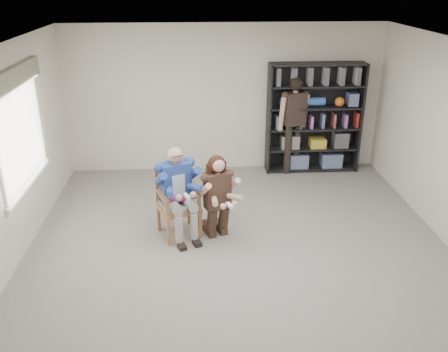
{
  "coord_description": "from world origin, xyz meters",
  "views": [
    {
      "loc": [
        -0.58,
        -5.35,
        3.61
      ],
      "look_at": [
        -0.2,
        0.6,
        1.05
      ],
      "focal_mm": 38.0,
      "sensor_mm": 36.0,
      "label": 1
    }
  ],
  "objects_px": {
    "armchair": "(178,202)",
    "standing_man": "(293,126)",
    "kneeling_woman": "(218,198)",
    "bookshelf": "(314,118)",
    "seated_man": "(178,192)"
  },
  "relations": [
    {
      "from": "armchair",
      "to": "standing_man",
      "type": "relative_size",
      "value": 0.57
    },
    {
      "from": "kneeling_woman",
      "to": "bookshelf",
      "type": "distance_m",
      "value": 3.22
    },
    {
      "from": "armchair",
      "to": "kneeling_woman",
      "type": "height_order",
      "value": "kneeling_woman"
    },
    {
      "from": "kneeling_woman",
      "to": "bookshelf",
      "type": "height_order",
      "value": "bookshelf"
    },
    {
      "from": "kneeling_woman",
      "to": "bookshelf",
      "type": "relative_size",
      "value": 0.6
    },
    {
      "from": "seated_man",
      "to": "standing_man",
      "type": "height_order",
      "value": "standing_man"
    },
    {
      "from": "seated_man",
      "to": "bookshelf",
      "type": "xyz_separation_m",
      "value": [
        2.55,
        2.39,
        0.36
      ]
    },
    {
      "from": "armchair",
      "to": "seated_man",
      "type": "bearing_deg",
      "value": -21.3
    },
    {
      "from": "seated_man",
      "to": "bookshelf",
      "type": "distance_m",
      "value": 3.51
    },
    {
      "from": "bookshelf",
      "to": "standing_man",
      "type": "relative_size",
      "value": 1.13
    },
    {
      "from": "armchair",
      "to": "bookshelf",
      "type": "xyz_separation_m",
      "value": [
        2.55,
        2.39,
        0.52
      ]
    },
    {
      "from": "kneeling_woman",
      "to": "armchair",
      "type": "bearing_deg",
      "value": 147.01
    },
    {
      "from": "armchair",
      "to": "standing_man",
      "type": "distance_m",
      "value": 3.16
    },
    {
      "from": "kneeling_woman",
      "to": "bookshelf",
      "type": "bearing_deg",
      "value": 30.51
    },
    {
      "from": "seated_man",
      "to": "bookshelf",
      "type": "bearing_deg",
      "value": 21.78
    }
  ]
}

